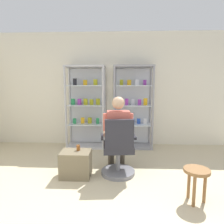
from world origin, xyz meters
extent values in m
cube|color=silver|center=(0.00, 3.00, 1.35)|extent=(6.00, 0.10, 2.70)
cylinder|color=#B7B7BC|center=(-0.98, 2.50, 0.95)|extent=(0.05, 0.05, 1.90)
cylinder|color=#B7B7BC|center=(-0.13, 2.50, 0.95)|extent=(0.05, 0.05, 1.90)
cylinder|color=#B7B7BC|center=(-0.98, 2.90, 0.95)|extent=(0.05, 0.05, 1.90)
cylinder|color=#B7B7BC|center=(-0.13, 2.90, 0.95)|extent=(0.05, 0.05, 1.90)
cube|color=#B7B7BC|center=(-0.55, 2.70, 1.88)|extent=(0.90, 0.45, 0.04)
cube|color=#B7B7BC|center=(-0.55, 2.70, 0.02)|extent=(0.90, 0.45, 0.04)
cube|color=silver|center=(-0.55, 2.92, 0.95)|extent=(0.84, 0.02, 1.80)
cube|color=silver|center=(-0.55, 2.70, 0.55)|extent=(0.82, 0.39, 0.02)
cube|color=#268C4C|center=(-0.82, 2.70, 0.62)|extent=(0.07, 0.05, 0.12)
cube|color=gold|center=(-0.64, 2.73, 0.63)|extent=(0.09, 0.05, 0.14)
cube|color=#999919|center=(-0.47, 2.73, 0.63)|extent=(0.09, 0.05, 0.14)
cube|color=#268C4C|center=(-0.28, 2.70, 0.62)|extent=(0.07, 0.05, 0.13)
cube|color=silver|center=(-0.55, 2.70, 1.00)|extent=(0.82, 0.39, 0.02)
cube|color=#268C4C|center=(-0.85, 2.69, 1.08)|extent=(0.09, 0.05, 0.14)
cube|color=purple|center=(-0.70, 2.71, 1.08)|extent=(0.09, 0.05, 0.14)
cube|color=#999919|center=(-0.55, 2.66, 1.08)|extent=(0.09, 0.04, 0.15)
cube|color=#999919|center=(-0.41, 2.67, 1.07)|extent=(0.09, 0.04, 0.13)
cube|color=#999919|center=(-0.26, 2.69, 1.08)|extent=(0.09, 0.05, 0.14)
cube|color=silver|center=(-0.55, 2.70, 1.45)|extent=(0.82, 0.39, 0.02)
cube|color=black|center=(-0.80, 2.71, 1.54)|extent=(0.08, 0.04, 0.16)
cube|color=gold|center=(-0.56, 2.73, 1.52)|extent=(0.09, 0.05, 0.12)
cube|color=#999919|center=(-0.31, 2.66, 1.53)|extent=(0.09, 0.06, 0.13)
cylinder|color=gray|center=(0.13, 2.50, 0.95)|extent=(0.05, 0.05, 1.90)
cylinder|color=gray|center=(0.98, 2.50, 0.95)|extent=(0.05, 0.05, 1.90)
cylinder|color=gray|center=(0.13, 2.90, 0.95)|extent=(0.05, 0.05, 1.90)
cylinder|color=gray|center=(0.98, 2.90, 0.95)|extent=(0.05, 0.05, 1.90)
cube|color=gray|center=(0.55, 2.70, 1.88)|extent=(0.90, 0.45, 0.04)
cube|color=gray|center=(0.55, 2.70, 0.02)|extent=(0.90, 0.45, 0.04)
cube|color=silver|center=(0.55, 2.92, 0.95)|extent=(0.84, 0.02, 1.80)
cube|color=silver|center=(0.55, 2.70, 0.55)|extent=(0.82, 0.39, 0.02)
cube|color=purple|center=(0.25, 2.73, 0.63)|extent=(0.08, 0.03, 0.13)
cube|color=silver|center=(0.40, 2.72, 0.62)|extent=(0.08, 0.05, 0.12)
cube|color=#264CB2|center=(0.55, 2.68, 0.63)|extent=(0.08, 0.05, 0.14)
cube|color=#264CB2|center=(0.69, 2.74, 0.62)|extent=(0.08, 0.05, 0.12)
cube|color=silver|center=(0.84, 2.73, 0.62)|extent=(0.08, 0.05, 0.12)
cube|color=silver|center=(0.55, 2.70, 1.00)|extent=(0.82, 0.39, 0.02)
cube|color=#268C4C|center=(0.26, 2.69, 1.08)|extent=(0.07, 0.04, 0.15)
cube|color=purple|center=(0.40, 2.66, 1.08)|extent=(0.08, 0.05, 0.15)
cube|color=silver|center=(0.55, 2.75, 1.07)|extent=(0.08, 0.05, 0.13)
cube|color=purple|center=(0.70, 2.69, 1.07)|extent=(0.08, 0.05, 0.13)
cube|color=gold|center=(0.83, 2.68, 1.09)|extent=(0.09, 0.03, 0.16)
cube|color=silver|center=(0.55, 2.70, 1.45)|extent=(0.82, 0.39, 0.02)
cube|color=#999919|center=(0.28, 2.74, 1.52)|extent=(0.08, 0.05, 0.13)
cube|color=gold|center=(0.45, 2.73, 1.52)|extent=(0.09, 0.06, 0.12)
cube|color=silver|center=(0.63, 2.71, 1.52)|extent=(0.09, 0.06, 0.12)
cube|color=purple|center=(0.81, 2.75, 1.52)|extent=(0.07, 0.04, 0.12)
cylinder|color=slate|center=(0.23, 1.27, 0.03)|extent=(0.56, 0.56, 0.06)
cylinder|color=slate|center=(0.23, 1.27, 0.24)|extent=(0.07, 0.07, 0.41)
cube|color=#26262D|center=(0.23, 1.27, 0.46)|extent=(0.52, 0.52, 0.10)
cube|color=#26262D|center=(0.25, 1.06, 0.73)|extent=(0.45, 0.12, 0.45)
cube|color=#26262D|center=(0.49, 1.30, 0.64)|extent=(0.07, 0.30, 0.04)
cube|color=#26262D|center=(-0.03, 1.25, 0.64)|extent=(0.07, 0.30, 0.04)
cylinder|color=#3F382D|center=(0.31, 1.48, 0.56)|extent=(0.18, 0.41, 0.14)
cylinder|color=#3F382D|center=(0.29, 1.68, 0.28)|extent=(0.11, 0.11, 0.56)
cylinder|color=#3F382D|center=(0.11, 1.46, 0.56)|extent=(0.18, 0.41, 0.14)
cylinder|color=#3F382D|center=(0.09, 1.66, 0.28)|extent=(0.11, 0.11, 0.56)
cube|color=#BF594C|center=(0.23, 1.27, 0.81)|extent=(0.38, 0.25, 0.50)
sphere|color=tan|center=(0.23, 1.27, 1.19)|extent=(0.20, 0.20, 0.20)
cylinder|color=#BF594C|center=(0.43, 1.29, 0.88)|extent=(0.09, 0.09, 0.28)
cylinder|color=tan|center=(0.41, 1.47, 0.66)|extent=(0.11, 0.31, 0.08)
cylinder|color=#BF594C|center=(0.03, 1.26, 0.88)|extent=(0.09, 0.09, 0.28)
cylinder|color=tan|center=(0.01, 1.43, 0.66)|extent=(0.11, 0.31, 0.08)
cube|color=#72664C|center=(-0.45, 1.16, 0.21)|extent=(0.47, 0.36, 0.42)
cylinder|color=brown|center=(-0.42, 1.20, 0.47)|extent=(0.06, 0.06, 0.09)
cylinder|color=olive|center=(1.22, 0.52, 0.42)|extent=(0.32, 0.32, 0.04)
cylinder|color=olive|center=(1.33, 0.52, 0.20)|extent=(0.04, 0.04, 0.40)
cylinder|color=olive|center=(1.16, 0.62, 0.20)|extent=(0.04, 0.04, 0.40)
cylinder|color=olive|center=(1.16, 0.43, 0.20)|extent=(0.04, 0.04, 0.40)
camera|label=1|loc=(0.27, -1.85, 1.49)|focal=31.66mm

